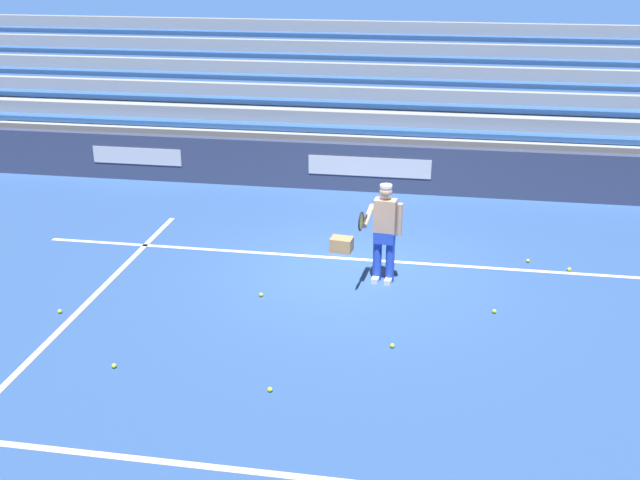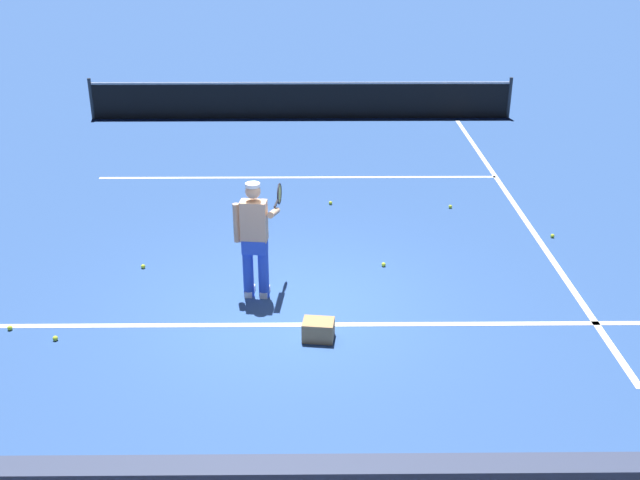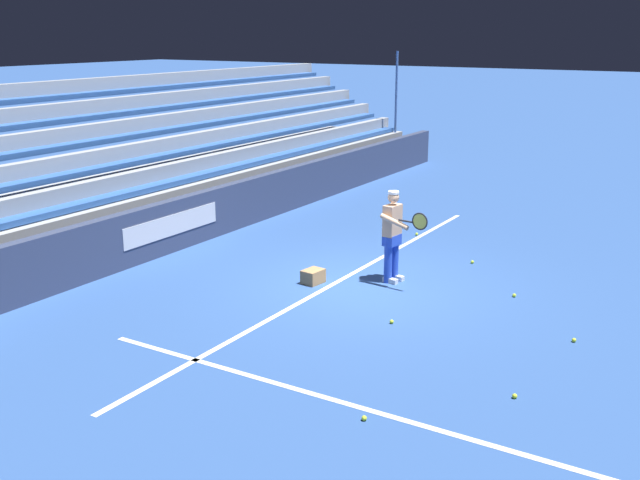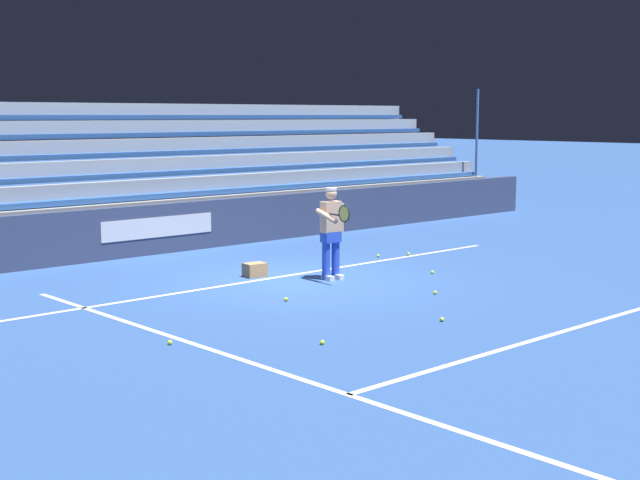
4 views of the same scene
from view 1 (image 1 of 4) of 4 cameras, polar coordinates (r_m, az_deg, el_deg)
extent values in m
plane|color=#2D5193|center=(13.18, 2.77, -2.35)|extent=(160.00, 160.00, 0.00)
cube|color=white|center=(13.63, 3.03, -1.48)|extent=(12.00, 0.10, 0.01)
cube|color=white|center=(11.05, -21.93, -9.18)|extent=(0.10, 12.00, 0.01)
cube|color=white|center=(8.53, -1.88, -17.55)|extent=(8.22, 0.10, 0.01)
cube|color=#384260|center=(17.22, 4.62, 5.48)|extent=(26.11, 0.24, 1.10)
cube|color=silver|center=(17.11, 3.77, 5.58)|extent=(2.80, 0.01, 0.44)
cube|color=silver|center=(18.47, -13.78, 6.23)|extent=(2.20, 0.01, 0.40)
cube|color=#9EA3A8|center=(19.72, 5.31, 7.59)|extent=(24.80, 4.00, 1.10)
cube|color=#2D5BAD|center=(18.02, 4.97, 8.29)|extent=(24.31, 0.40, 0.12)
cube|color=#9EA3A8|center=(18.26, 5.06, 8.93)|extent=(24.80, 0.24, 0.45)
cube|color=#2D5BAD|center=(18.70, 5.23, 10.20)|extent=(24.31, 0.40, 0.12)
cube|color=#9EA3A8|center=(18.95, 5.31, 10.80)|extent=(24.80, 0.24, 0.45)
cube|color=#2D5BAD|center=(19.40, 5.47, 11.97)|extent=(24.31, 0.40, 0.12)
cube|color=#9EA3A8|center=(19.65, 5.55, 12.52)|extent=(24.80, 0.24, 0.45)
cube|color=#2D5BAD|center=(20.12, 5.70, 13.62)|extent=(24.31, 0.40, 0.12)
cube|color=#9EA3A8|center=(20.37, 5.77, 14.13)|extent=(24.80, 0.24, 0.45)
cube|color=#2D5BAD|center=(20.85, 5.91, 15.15)|extent=(24.31, 0.40, 0.12)
cube|color=#9EA3A8|center=(21.11, 5.98, 15.63)|extent=(24.80, 0.24, 0.45)
cylinder|color=blue|center=(12.65, 5.37, -1.32)|extent=(0.15, 0.15, 0.88)
cylinder|color=blue|center=(12.69, 4.39, -1.21)|extent=(0.15, 0.15, 0.88)
cube|color=white|center=(12.76, 5.25, -3.05)|extent=(0.14, 0.29, 0.09)
cube|color=white|center=(12.80, 4.29, -2.94)|extent=(0.14, 0.29, 0.09)
cube|color=blue|center=(12.53, 4.93, 0.24)|extent=(0.36, 0.26, 0.20)
cube|color=tan|center=(12.40, 4.99, 1.83)|extent=(0.38, 0.25, 0.58)
sphere|color=tan|center=(12.25, 5.04, 3.70)|extent=(0.21, 0.21, 0.21)
cylinder|color=white|center=(12.22, 5.06, 4.10)|extent=(0.20, 0.20, 0.05)
cylinder|color=tan|center=(12.38, 6.09, 1.55)|extent=(0.09, 0.09, 0.56)
cylinder|color=tan|center=(12.25, 3.68, 1.85)|extent=(0.16, 0.59, 0.24)
cylinder|color=black|center=(12.01, 3.44, 1.70)|extent=(0.07, 0.30, 0.03)
torus|color=black|center=(11.74, 3.14, 1.43)|extent=(0.06, 0.31, 0.31)
cylinder|color=#D6D14C|center=(11.74, 3.14, 1.43)|extent=(0.04, 0.27, 0.27)
cube|color=#A87F51|center=(13.95, 1.66, -0.33)|extent=(0.43, 0.35, 0.26)
sphere|color=#CCE533|center=(12.02, 13.14, -5.31)|extent=(0.07, 0.07, 0.07)
sphere|color=#CCE533|center=(13.85, 18.46, -2.13)|extent=(0.07, 0.07, 0.07)
sphere|color=#CCE533|center=(10.68, -15.42, -9.23)|extent=(0.07, 0.07, 0.07)
sphere|color=#CCE533|center=(10.82, 5.53, -8.02)|extent=(0.07, 0.07, 0.07)
sphere|color=#CCE533|center=(12.38, -19.21, -5.16)|extent=(0.07, 0.07, 0.07)
sphere|color=#CCE533|center=(9.84, -3.83, -11.30)|extent=(0.07, 0.07, 0.07)
sphere|color=#CCE533|center=(12.26, -4.51, -4.18)|extent=(0.07, 0.07, 0.07)
sphere|color=#CCE533|center=(13.99, 15.56, -1.53)|extent=(0.07, 0.07, 0.07)
camera|label=2|loc=(21.19, 5.31, 21.02)|focal=42.00mm
camera|label=3|loc=(14.15, -57.02, 8.56)|focal=42.00mm
camera|label=4|loc=(12.28, -78.32, -7.41)|focal=50.00mm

